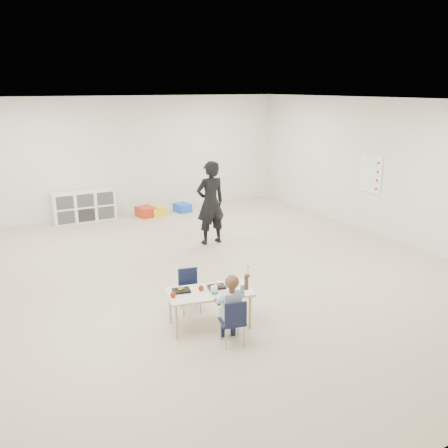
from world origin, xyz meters
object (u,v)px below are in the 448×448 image
child (232,308)px  adult (210,203)px  chair_near (232,321)px  cubby_shelf (84,206)px  table (210,308)px

child → adult: adult is taller
chair_near → cubby_shelf: 6.40m
child → cubby_shelf: (-0.34, 6.39, -0.12)m
chair_near → cubby_shelf: size_ratio=0.42×
chair_near → cubby_shelf: bearing=104.7°
cubby_shelf → chair_near: bearing=-87.0°
table → child: child is taller
table → chair_near: bearing=-72.9°
child → table: bearing=107.1°
table → child: 0.55m
table → cubby_shelf: (-0.29, 5.88, 0.10)m
cubby_shelf → table: bearing=-87.2°
adult → child: bearing=65.3°
cubby_shelf → adult: size_ratio=0.85×
cubby_shelf → adult: (1.84, -2.84, 0.47)m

